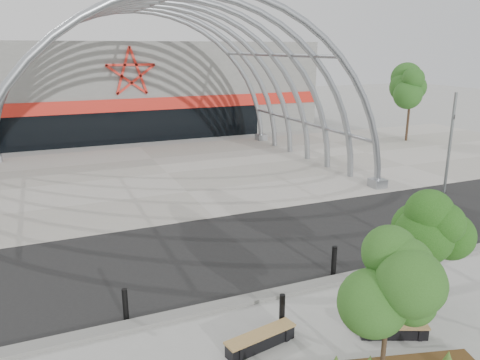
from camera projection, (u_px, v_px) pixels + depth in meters
name	position (u px, v px, depth m)	size (l,w,h in m)	color
ground	(288.00, 288.00, 15.17)	(140.00, 140.00, 0.00)	#9A9A95
road	(245.00, 247.00, 18.26)	(140.00, 7.00, 0.02)	black
forecourt	(167.00, 173.00, 28.89)	(60.00, 17.00, 0.04)	#A29D92
kerb	(292.00, 290.00, 14.93)	(60.00, 0.50, 0.12)	slate
arena_building	(117.00, 87.00, 43.70)	(34.00, 15.24, 8.00)	slate
vault_canopy	(167.00, 173.00, 28.89)	(20.80, 15.80, 20.36)	#92979C
signal_pole	(450.00, 142.00, 24.37)	(0.24, 0.76, 5.33)	slate
street_tree_0	(390.00, 288.00, 10.10)	(1.53, 1.53, 3.50)	#2D2214
street_tree_1	(433.00, 224.00, 13.08)	(1.62, 1.62, 3.84)	#332112
bench_0	(261.00, 340.00, 12.11)	(2.07, 0.83, 0.42)	black
bench_1	(393.00, 331.00, 12.54)	(1.83, 1.09, 0.38)	black
bollard_0	(125.00, 305.00, 13.26)	(0.16, 0.16, 0.98)	black
bollard_1	(282.00, 311.00, 12.91)	(0.16, 0.16, 1.00)	black
bollard_2	(334.00, 261.00, 15.87)	(0.17, 0.17, 1.06)	black
bollard_3	(410.00, 292.00, 13.91)	(0.16, 0.16, 1.02)	black
bollard_4	(405.00, 260.00, 15.98)	(0.17, 0.17, 1.03)	black
bg_tree_1	(411.00, 89.00, 37.84)	(2.70, 2.70, 5.91)	black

